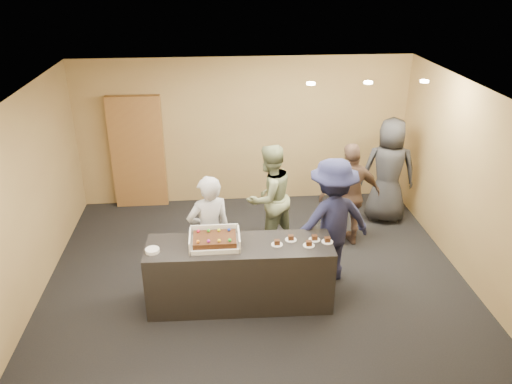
% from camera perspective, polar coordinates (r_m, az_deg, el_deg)
% --- Properties ---
extents(room, '(6.04, 6.00, 2.70)m').
position_cam_1_polar(room, '(6.84, -0.04, 0.38)').
color(room, black).
rests_on(room, ground).
extents(serving_counter, '(2.42, 0.76, 0.90)m').
position_cam_1_polar(serving_counter, '(6.65, -1.85, -9.35)').
color(serving_counter, black).
rests_on(serving_counter, floor).
extents(storage_cabinet, '(0.94, 0.15, 2.08)m').
position_cam_1_polar(storage_cabinet, '(9.28, -13.34, 4.41)').
color(storage_cabinet, brown).
rests_on(storage_cabinet, floor).
extents(cake_box, '(0.64, 0.44, 0.19)m').
position_cam_1_polar(cake_box, '(6.40, -4.74, -5.69)').
color(cake_box, white).
rests_on(cake_box, serving_counter).
extents(sheet_cake, '(0.54, 0.37, 0.11)m').
position_cam_1_polar(sheet_cake, '(6.36, -4.75, -5.39)').
color(sheet_cake, black).
rests_on(sheet_cake, cake_box).
extents(plate_stack, '(0.18, 0.18, 0.04)m').
position_cam_1_polar(plate_stack, '(6.38, -11.76, -6.55)').
color(plate_stack, white).
rests_on(plate_stack, serving_counter).
extents(slice_a, '(0.15, 0.15, 0.07)m').
position_cam_1_polar(slice_a, '(6.40, 2.41, -5.86)').
color(slice_a, white).
rests_on(slice_a, serving_counter).
extents(slice_b, '(0.15, 0.15, 0.07)m').
position_cam_1_polar(slice_b, '(6.51, 4.01, -5.31)').
color(slice_b, white).
rests_on(slice_b, serving_counter).
extents(slice_c, '(0.15, 0.15, 0.07)m').
position_cam_1_polar(slice_c, '(6.41, 6.07, -5.93)').
color(slice_c, white).
rests_on(slice_c, serving_counter).
extents(slice_d, '(0.15, 0.15, 0.07)m').
position_cam_1_polar(slice_d, '(6.54, 6.70, -5.28)').
color(slice_d, white).
rests_on(slice_d, serving_counter).
extents(slice_e, '(0.15, 0.15, 0.07)m').
position_cam_1_polar(slice_e, '(6.52, 8.16, -5.50)').
color(slice_e, white).
rests_on(slice_e, serving_counter).
extents(person_server_grey, '(0.70, 0.57, 1.67)m').
position_cam_1_polar(person_server_grey, '(6.83, -5.34, -4.66)').
color(person_server_grey, '#A6A7AC').
rests_on(person_server_grey, floor).
extents(person_sage_man, '(1.05, 1.01, 1.71)m').
position_cam_1_polar(person_sage_man, '(7.73, 1.54, -0.64)').
color(person_sage_man, gray).
rests_on(person_sage_man, floor).
extents(person_navy_man, '(1.30, 0.93, 1.83)m').
position_cam_1_polar(person_navy_man, '(7.01, 8.63, -3.29)').
color(person_navy_man, '#1C1F42').
rests_on(person_navy_man, floor).
extents(person_brown_extra, '(1.04, 0.53, 1.71)m').
position_cam_1_polar(person_brown_extra, '(7.94, 10.66, -0.38)').
color(person_brown_extra, brown).
rests_on(person_brown_extra, floor).
extents(person_dark_suit, '(1.02, 0.78, 1.85)m').
position_cam_1_polar(person_dark_suit, '(8.83, 14.90, 2.37)').
color(person_dark_suit, '#2A2B2F').
rests_on(person_dark_suit, floor).
extents(ceiling_spotlights, '(1.72, 0.12, 0.03)m').
position_cam_1_polar(ceiling_spotlights, '(7.19, 12.70, 12.13)').
color(ceiling_spotlights, '#FFEAC6').
rests_on(ceiling_spotlights, ceiling).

